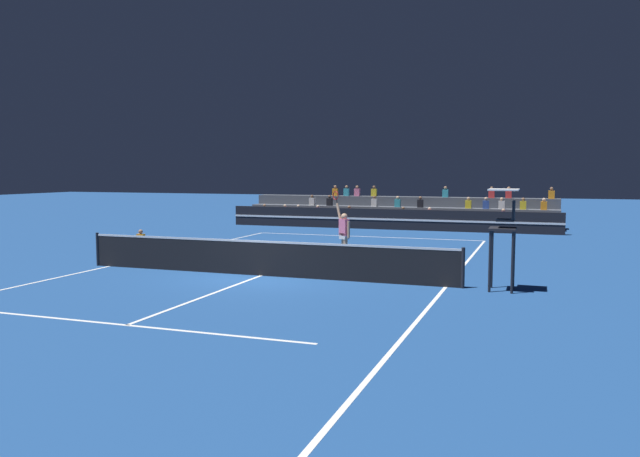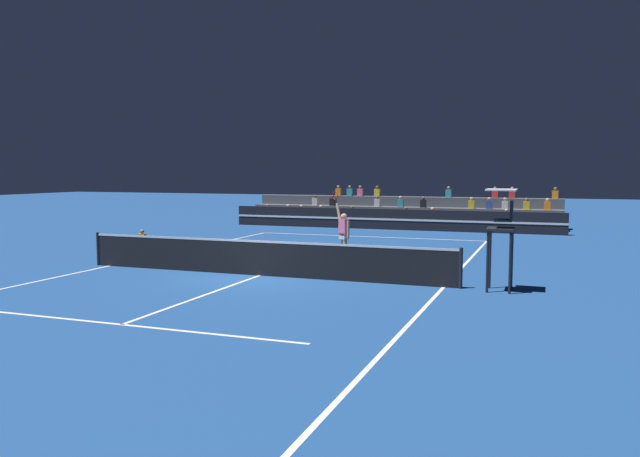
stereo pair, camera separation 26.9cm
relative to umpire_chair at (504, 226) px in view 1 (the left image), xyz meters
The scene contains 9 objects.
ground_plane 7.19m from the umpire_chair, behind, with size 120.00×120.00×0.00m, color navy.
court_lines 7.19m from the umpire_chair, behind, with size 11.10×23.90×0.01m.
tennis_net 7.08m from the umpire_chair, behind, with size 12.00×0.10×1.10m.
sponsor_banner_wall 17.40m from the umpire_chair, 113.73° to the left, with size 18.00×0.26×1.10m.
bleacher_stand 19.73m from the umpire_chair, 110.74° to the left, with size 17.68×2.85×2.28m.
umpire_chair is the anchor object (origin of this frame).
ball_kid_courtside 14.49m from the umpire_chair, 164.97° to the left, with size 0.30×0.36×0.84m.
tennis_player 6.31m from the umpire_chair, 149.21° to the left, with size 0.81×0.65×2.49m.
tennis_ball 4.63m from the umpire_chair, 162.92° to the left, with size 0.07×0.07×0.07m, color #C6DB33.
Camera 1 is at (7.90, -16.82, 3.13)m, focal length 35.00 mm.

